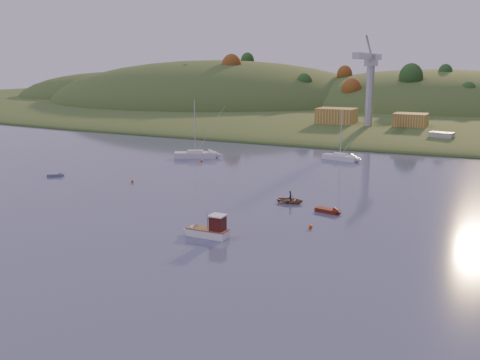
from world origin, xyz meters
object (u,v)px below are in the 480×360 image
at_px(sailboat_far, 340,157).
at_px(canoe, 290,200).
at_px(fishing_boat, 205,229).
at_px(grey_dinghy, 58,175).
at_px(sailboat_near, 195,154).
at_px(red_tender, 332,211).

height_order(sailboat_far, canoe, sailboat_far).
bearing_deg(fishing_boat, sailboat_far, -90.20).
distance_m(canoe, grey_dinghy, 44.38).
relative_size(sailboat_far, grey_dinghy, 3.29).
height_order(fishing_boat, sailboat_far, sailboat_far).
bearing_deg(fishing_boat, grey_dinghy, -24.26).
relative_size(sailboat_near, canoe, 3.23).
relative_size(fishing_boat, red_tender, 1.45).
xyz_separation_m(sailboat_far, canoe, (3.06, -38.33, -0.30)).
height_order(sailboat_near, canoe, sailboat_near).
height_order(red_tender, grey_dinghy, red_tender).
bearing_deg(canoe, sailboat_far, -0.82).
relative_size(fishing_boat, sailboat_near, 0.47).
xyz_separation_m(fishing_boat, grey_dinghy, (-40.68, 18.72, -0.58)).
distance_m(sailboat_near, grey_dinghy, 30.22).
xyz_separation_m(sailboat_far, red_tender, (10.10, -41.16, -0.43)).
height_order(sailboat_near, grey_dinghy, sailboat_near).
relative_size(canoe, grey_dinghy, 1.19).
bearing_deg(canoe, sailboat_near, 43.97).
distance_m(fishing_boat, grey_dinghy, 44.78).
distance_m(sailboat_far, canoe, 38.45).
bearing_deg(sailboat_far, red_tender, -62.94).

